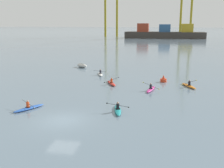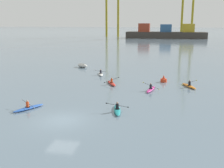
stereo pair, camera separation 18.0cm
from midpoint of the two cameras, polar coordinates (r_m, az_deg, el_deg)
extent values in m
plane|color=slate|center=(24.08, -10.29, -7.58)|extent=(800.00, 800.00, 0.00)
cube|color=#38332D|center=(145.13, 11.29, 10.10)|extent=(40.70, 8.89, 3.20)
cube|color=#993823|center=(145.46, 6.85, 11.74)|extent=(5.70, 6.22, 4.31)
cube|color=#2D5684|center=(145.01, 11.35, 11.49)|extent=(5.70, 6.22, 3.85)
cube|color=#B29323|center=(145.41, 15.85, 11.32)|extent=(5.70, 6.22, 4.16)
cylinder|color=olive|center=(159.29, -1.14, 14.85)|extent=(1.20, 1.20, 26.94)
cylinder|color=olive|center=(157.98, 1.35, 14.87)|extent=(1.20, 1.20, 26.94)
cylinder|color=olive|center=(160.62, 14.67, 14.86)|extent=(1.20, 1.20, 29.33)
cylinder|color=olive|center=(161.00, 16.71, 14.73)|extent=(1.20, 1.20, 29.33)
ellipsoid|color=beige|center=(51.01, -6.14, 3.89)|extent=(2.75, 2.42, 0.70)
cube|color=beige|center=(50.95, -6.15, 4.31)|extent=(1.61, 1.20, 0.06)
cylinder|color=red|center=(39.14, 10.97, 0.75)|extent=(0.90, 0.90, 0.45)
cone|color=red|center=(39.03, 11.00, 1.47)|extent=(0.50, 0.49, 0.55)
ellipsoid|color=#C13384|center=(34.10, 8.34, -1.12)|extent=(1.27, 3.45, 0.26)
torus|color=black|center=(33.97, 8.31, -0.93)|extent=(0.58, 0.58, 0.05)
cylinder|color=#23232D|center=(33.92, 8.32, -0.54)|extent=(0.30, 0.30, 0.50)
sphere|color=tan|center=(33.84, 8.34, 0.04)|extent=(0.19, 0.19, 0.19)
cylinder|color=black|center=(33.94, 8.35, -0.36)|extent=(1.97, 0.43, 0.70)
ellipsoid|color=yellow|center=(34.12, 6.75, 0.33)|extent=(0.21, 0.08, 0.16)
ellipsoid|color=yellow|center=(33.80, 9.96, -1.06)|extent=(0.21, 0.08, 0.16)
ellipsoid|color=#2856B2|center=(27.76, -17.01, -4.87)|extent=(2.17, 3.26, 0.26)
torus|color=black|center=(27.66, -17.20, -4.64)|extent=(0.67, 0.67, 0.05)
cylinder|color=#DB471E|center=(27.59, -17.23, -4.16)|extent=(0.30, 0.30, 0.50)
sphere|color=tan|center=(27.50, -17.28, -3.46)|extent=(0.19, 0.19, 0.19)
cylinder|color=black|center=(27.59, -17.16, -3.94)|extent=(1.82, 1.03, 0.44)
ellipsoid|color=silver|center=(28.38, -18.32, -3.13)|extent=(0.19, 0.13, 0.14)
ellipsoid|color=silver|center=(26.82, -15.93, -4.80)|extent=(0.19, 0.13, 0.14)
ellipsoid|color=teal|center=(26.02, 1.31, -5.47)|extent=(1.33, 3.45, 0.26)
torus|color=black|center=(25.89, 1.32, -5.25)|extent=(0.59, 0.59, 0.05)
cylinder|color=black|center=(25.81, 1.32, -4.74)|extent=(0.30, 0.30, 0.50)
sphere|color=tan|center=(25.71, 1.33, -4.00)|extent=(0.19, 0.19, 0.19)
cylinder|color=black|center=(25.83, 1.32, -4.50)|extent=(2.02, 0.49, 0.45)
ellipsoid|color=black|center=(25.74, -0.97, -4.07)|extent=(0.20, 0.08, 0.14)
ellipsoid|color=black|center=(25.96, 3.59, -4.92)|extent=(0.20, 0.08, 0.14)
ellipsoid|color=orange|center=(36.92, 16.06, -0.41)|extent=(1.98, 3.34, 0.26)
torus|color=black|center=(36.81, 16.15, -0.23)|extent=(0.65, 0.65, 0.05)
cylinder|color=black|center=(36.76, 16.17, 0.13)|extent=(0.30, 0.30, 0.50)
sphere|color=tan|center=(36.68, 16.21, 0.66)|extent=(0.19, 0.19, 0.19)
cylinder|color=black|center=(36.78, 16.14, 0.30)|extent=(1.87, 0.90, 0.52)
ellipsoid|color=yellow|center=(36.34, 14.72, -0.16)|extent=(0.20, 0.12, 0.15)
ellipsoid|color=yellow|center=(37.24, 17.53, 0.74)|extent=(0.20, 0.12, 0.15)
ellipsoid|color=red|center=(37.06, 0.03, 0.16)|extent=(2.07, 3.30, 0.26)
torus|color=black|center=(36.94, 0.07, 0.33)|extent=(0.66, 0.66, 0.05)
cylinder|color=#DB471E|center=(36.89, 0.07, 0.70)|extent=(0.30, 0.30, 0.50)
sphere|color=tan|center=(36.81, 0.07, 1.23)|extent=(0.19, 0.19, 0.19)
cylinder|color=black|center=(36.91, 0.05, 0.87)|extent=(1.82, 0.94, 0.64)
ellipsoid|color=black|center=(36.73, -1.46, 0.32)|extent=(0.20, 0.13, 0.16)
ellipsoid|color=black|center=(37.13, 1.54, 1.41)|extent=(0.20, 0.13, 0.16)
ellipsoid|color=silver|center=(43.63, -2.29, 2.11)|extent=(1.63, 3.42, 0.26)
torus|color=black|center=(43.50, -2.28, 2.26)|extent=(0.62, 0.62, 0.05)
cylinder|color=#23232D|center=(43.46, -2.29, 2.57)|extent=(0.30, 0.30, 0.50)
sphere|color=tan|center=(43.40, -2.29, 3.03)|extent=(0.19, 0.19, 0.19)
cylinder|color=black|center=(43.49, -2.29, 2.72)|extent=(1.98, 0.68, 0.39)
ellipsoid|color=silver|center=(43.39, -3.66, 2.92)|extent=(0.20, 0.10, 0.14)
ellipsoid|color=silver|center=(43.62, -0.93, 2.51)|extent=(0.20, 0.10, 0.14)
camera|label=1|loc=(0.09, -89.85, 0.03)|focal=43.33mm
camera|label=2|loc=(0.09, 90.15, -0.03)|focal=43.33mm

